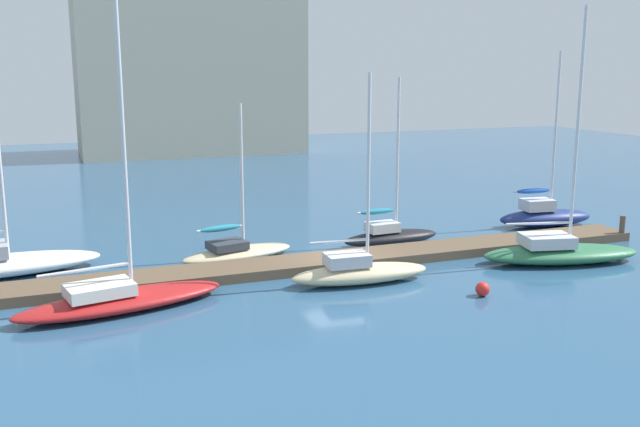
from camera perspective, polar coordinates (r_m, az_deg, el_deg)
name	(u,v)px	position (r m, az deg, el deg)	size (l,w,h in m)	color
ground_plane	(336,265)	(32.01, 1.29, -4.18)	(120.00, 120.00, 0.00)	#2D567A
dock_pier	(336,261)	(31.96, 1.29, -3.81)	(31.59, 2.27, 0.43)	brown
dock_piling_far_end	(622,228)	(39.44, 23.05, -1.10)	(0.28, 0.28, 1.32)	brown
sailboat_1	(119,296)	(27.14, -15.80, -6.40)	(8.01, 3.68, 12.60)	#B21E1E
sailboat_2	(236,250)	(33.10, -6.71, -2.94)	(5.76, 3.00, 7.15)	beige
sailboat_3	(359,270)	(29.36, 3.13, -4.58)	(5.98, 2.05, 8.54)	beige
sailboat_4	(390,234)	(35.71, 5.63, -1.65)	(5.25, 1.76, 8.26)	black
sailboat_5	(559,251)	(34.11, 18.64, -2.84)	(7.66, 3.93, 11.33)	#2D7047
sailboat_6	(544,215)	(41.57, 17.53, -0.09)	(5.70, 2.44, 9.60)	navy
mooring_buoy_red	(483,289)	(28.47, 12.90, -5.93)	(0.56, 0.56, 0.56)	red
harbor_building_distant	(188,45)	(75.29, -10.51, 13.17)	(22.18, 10.28, 21.95)	#BCB299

